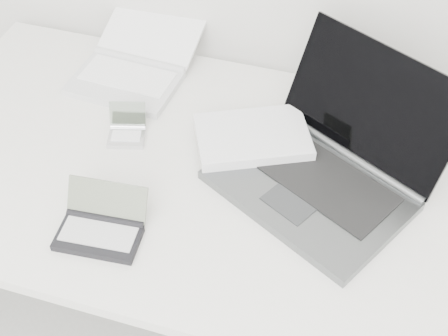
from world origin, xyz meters
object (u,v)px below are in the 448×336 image
(laptop_large, at_px, (309,158))
(palmtop_charcoal, at_px, (101,228))
(desk, at_px, (242,191))
(netbook_open_white, at_px, (133,68))

(laptop_large, distance_m, palmtop_charcoal, 0.47)
(laptop_large, bearing_deg, desk, -128.04)
(palmtop_charcoal, bearing_deg, netbook_open_white, 101.03)
(desk, relative_size, palmtop_charcoal, 8.89)
(netbook_open_white, relative_size, palmtop_charcoal, 1.98)
(netbook_open_white, bearing_deg, palmtop_charcoal, -70.73)
(laptop_large, xyz_separation_m, palmtop_charcoal, (-0.37, -0.30, -0.03))
(desk, xyz_separation_m, palmtop_charcoal, (-0.23, -0.24, 0.06))
(laptop_large, height_order, palmtop_charcoal, laptop_large)
(laptop_large, xyz_separation_m, netbook_open_white, (-0.51, 0.21, -0.02))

